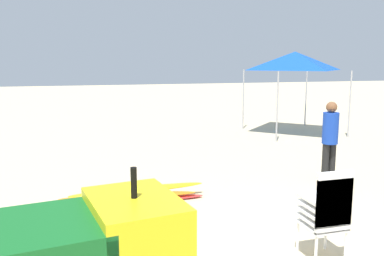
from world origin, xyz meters
name	(u,v)px	position (x,y,z in m)	size (l,w,h in m)	color
utility_cart	(48,255)	(-2.80, -0.51, 0.78)	(2.70, 1.63, 1.50)	#146023
stacked_plastic_chairs	(328,208)	(0.43, 0.01, 0.70)	(0.48, 0.48, 1.20)	white
surfboard_pile	(137,195)	(-1.50, 2.90, 0.13)	(2.64, 0.54, 0.24)	red
lifeguard_near_left	(330,136)	(2.51, 2.99, 0.96)	(0.32, 0.32, 1.68)	black
popup_canopy	(295,61)	(4.84, 8.50, 2.50)	(2.68, 2.68, 2.82)	#B2B2B7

